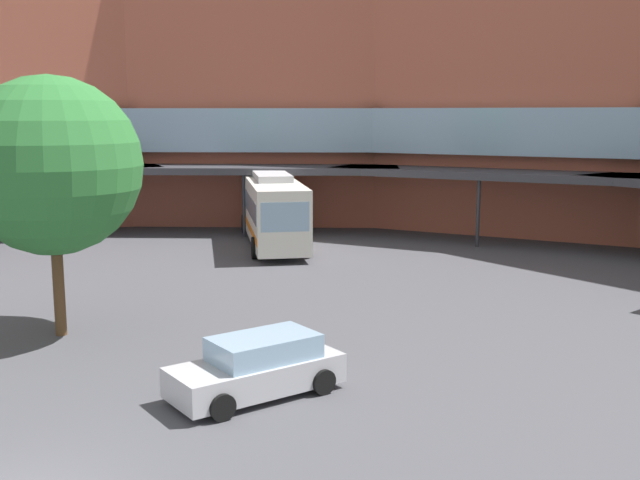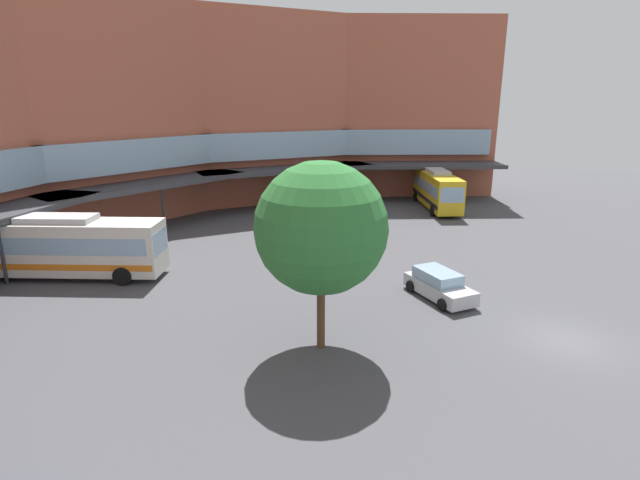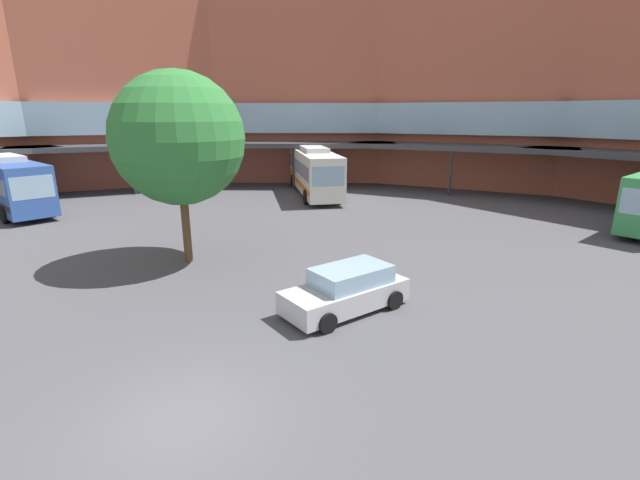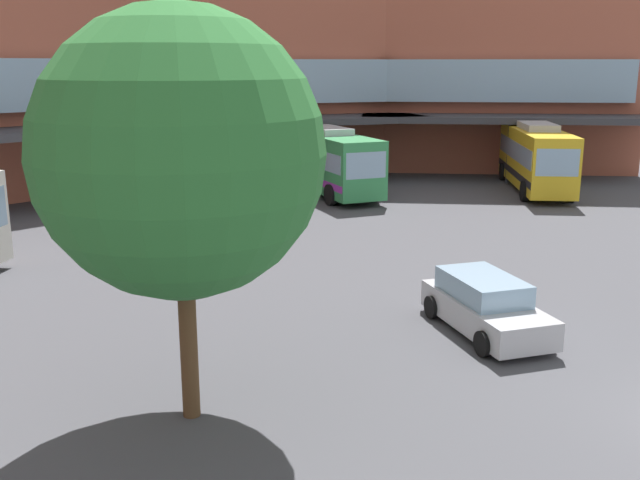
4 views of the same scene
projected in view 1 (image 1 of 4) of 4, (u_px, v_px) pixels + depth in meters
station_building at (348, 75)px, 38.56m from camera, size 79.82×35.29×18.96m
bus_1 at (272, 208)px, 41.12m from camera, size 7.34×12.29×3.88m
parked_car at (258, 367)px, 19.06m from camera, size 4.20×4.53×1.53m
plaza_tree at (52, 166)px, 23.52m from camera, size 5.62×5.62×8.28m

